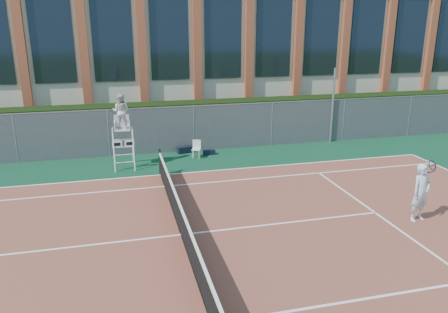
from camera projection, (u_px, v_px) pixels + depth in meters
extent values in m
plane|color=#233814|center=(181.00, 236.00, 12.80)|extent=(120.00, 120.00, 0.00)
cube|color=#0C3725|center=(177.00, 221.00, 13.73)|extent=(36.00, 20.00, 0.01)
cube|color=brown|center=(181.00, 235.00, 12.79)|extent=(23.77, 10.97, 0.02)
cylinder|color=black|center=(160.00, 162.00, 17.84)|extent=(0.10, 0.10, 1.10)
cube|color=black|center=(181.00, 221.00, 12.67)|extent=(0.03, 11.00, 0.86)
cube|color=white|center=(181.00, 207.00, 12.53)|extent=(0.06, 11.20, 0.07)
cube|color=black|center=(150.00, 126.00, 21.76)|extent=(40.00, 1.40, 2.20)
cube|color=beige|center=(137.00, 56.00, 28.34)|extent=(44.00, 10.00, 8.00)
cylinder|color=#9EA0A5|center=(333.00, 106.00, 22.48)|extent=(0.12, 0.12, 3.85)
cylinder|color=white|center=(114.00, 152.00, 18.21)|extent=(0.05, 0.48, 1.76)
cylinder|color=white|center=(134.00, 150.00, 18.40)|extent=(0.05, 0.48, 1.76)
cylinder|color=white|center=(114.00, 146.00, 19.05)|extent=(0.05, 0.48, 1.76)
cylinder|color=white|center=(133.00, 145.00, 19.24)|extent=(0.05, 0.48, 1.76)
cube|color=white|center=(122.00, 129.00, 18.48)|extent=(0.63, 0.54, 0.06)
cube|color=white|center=(122.00, 121.00, 18.63)|extent=(0.63, 0.05, 0.54)
cube|color=white|center=(117.00, 144.00, 18.25)|extent=(0.40, 0.03, 0.31)
cube|color=white|center=(130.00, 143.00, 18.36)|extent=(0.40, 0.03, 0.31)
imported|color=silver|center=(121.00, 111.00, 18.30)|extent=(0.87, 0.77, 1.49)
cube|color=silver|center=(196.00, 149.00, 20.14)|extent=(0.49, 0.49, 0.04)
cube|color=silver|center=(197.00, 144.00, 20.24)|extent=(0.37, 0.17, 0.41)
cylinder|color=silver|center=(192.00, 155.00, 20.06)|extent=(0.03, 0.03, 0.38)
cylinder|color=silver|center=(199.00, 155.00, 20.03)|extent=(0.03, 0.03, 0.38)
cylinder|color=silver|center=(194.00, 153.00, 20.36)|extent=(0.03, 0.03, 0.38)
cylinder|color=silver|center=(200.00, 153.00, 20.33)|extent=(0.03, 0.03, 0.38)
cube|color=black|center=(185.00, 150.00, 20.99)|extent=(0.79, 0.44, 0.32)
cube|color=black|center=(209.00, 152.00, 20.72)|extent=(0.58, 0.27, 0.23)
imported|color=silver|center=(421.00, 193.00, 13.50)|extent=(0.75, 0.57, 1.84)
torus|color=#132048|center=(432.00, 165.00, 13.62)|extent=(0.38, 0.30, 0.30)
sphere|color=#CCE533|center=(431.00, 165.00, 13.82)|extent=(0.07, 0.07, 0.07)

